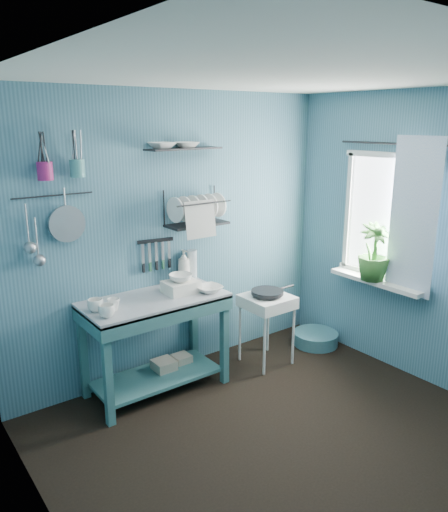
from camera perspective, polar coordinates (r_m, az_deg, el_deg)
floor at (r=3.86m, az=7.41°, el=-20.37°), size 3.20×3.20×0.00m
ceiling at (r=3.16m, az=9.04°, el=19.76°), size 3.20×3.20×0.00m
wall_back at (r=4.45m, az=-5.52°, el=2.28°), size 3.20×0.00×3.20m
wall_left at (r=2.51m, az=-19.23°, el=-8.91°), size 0.00×3.00×3.00m
wall_right at (r=4.54m, az=22.71°, el=1.41°), size 0.00×3.00×3.00m
work_counter at (r=4.30m, az=-7.81°, el=-9.99°), size 1.26×0.76×0.84m
mug_left at (r=3.80m, az=-13.26°, el=-6.12°), size 0.12×0.12×0.10m
mug_mid at (r=3.92m, az=-12.51°, el=-5.42°), size 0.14×0.14×0.09m
mug_right at (r=3.93m, az=-14.47°, el=-5.47°), size 0.17×0.17×0.10m
wash_tub at (r=4.23m, az=-4.94°, el=-3.53°), size 0.28×0.22×0.10m
tub_bowl at (r=4.20m, az=-4.97°, el=-2.49°), size 0.20×0.19×0.06m
soap_bottle at (r=4.46m, az=-4.61°, el=-1.17°), size 0.12×0.12×0.30m
water_bottle at (r=4.53m, az=-3.67°, el=-1.02°), size 0.09×0.09×0.28m
counter_bowl at (r=4.24m, az=-1.70°, el=-3.77°), size 0.22×0.22×0.05m
hotplate_stand at (r=4.78m, az=4.87°, el=-8.35°), size 0.44×0.44×0.67m
frying_pan at (r=4.64m, az=4.97°, el=-4.14°), size 0.30×0.30×0.03m
knife_strip at (r=4.32m, az=-7.86°, el=1.75°), size 0.32×0.07×0.03m
dish_rack at (r=4.36m, az=-3.12°, el=5.57°), size 0.57×0.29×0.32m
upper_shelf at (r=4.28m, az=-4.58°, el=12.12°), size 0.71×0.24×0.01m
shelf_bowl_left at (r=4.17m, az=-7.14°, el=13.05°), size 0.24×0.24×0.05m
shelf_bowl_right at (r=4.30m, az=-4.24°, el=12.05°), size 0.23×0.23×0.05m
utensil_cup_magenta at (r=3.82m, az=-19.78°, el=9.12°), size 0.11×0.11×0.13m
utensil_cup_teal at (r=3.90m, az=-16.42°, el=9.60°), size 0.11×0.11×0.13m
colander at (r=3.95m, az=-17.50°, el=3.53°), size 0.28×0.03×0.28m
ladle_outer at (r=3.87m, az=-21.59°, el=3.38°), size 0.01×0.01×0.30m
ladle_inner at (r=3.91m, az=-20.65°, el=2.00°), size 0.01×0.01×0.30m
hook_rail at (r=3.91m, az=-18.94°, el=6.56°), size 0.60×0.01×0.01m
window_glass at (r=4.73m, az=18.15°, el=4.23°), size 0.00×1.10×1.10m
windowsill at (r=4.81m, az=16.99°, el=-2.79°), size 0.16×0.95×0.04m
curtain at (r=4.51m, az=20.81°, el=4.12°), size 0.00×1.35×1.35m
curtain_rod at (r=4.62m, az=18.49°, el=12.10°), size 0.02×1.05×0.02m
potted_plant at (r=4.71m, az=16.75°, el=0.46°), size 0.38×0.38×0.53m
storage_tin_large at (r=4.52m, az=-6.85°, el=-13.00°), size 0.18×0.18×0.22m
storage_tin_small at (r=4.64m, az=-4.85°, el=-12.32°), size 0.15×0.15×0.20m
floor_basin at (r=5.31m, az=10.43°, el=-9.23°), size 0.46×0.46×0.13m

